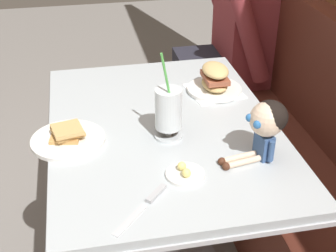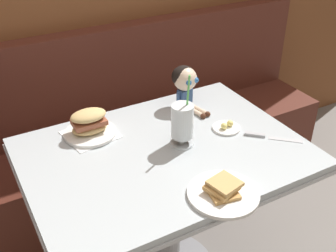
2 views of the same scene
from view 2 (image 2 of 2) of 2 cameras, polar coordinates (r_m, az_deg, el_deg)
The scene contains 8 objects.
booth_bench at distance 2.38m, azimuth -7.73°, elevation -3.82°, with size 2.60×0.48×1.00m.
diner_table at distance 1.79m, azimuth -0.41°, elevation -8.44°, with size 1.11×0.81×0.74m.
toast_plate at distance 1.46m, azimuth 7.51°, elevation -8.90°, with size 0.25×0.25×0.06m.
milkshake_glass at distance 1.65m, azimuth 1.96°, elevation 0.43°, with size 0.10×0.10×0.31m.
sandwich_plate at distance 1.77m, azimuth -10.64°, elevation 0.09°, with size 0.23×0.23×0.12m.
butter_saucer at distance 1.82m, azimuth 7.96°, elevation -0.17°, with size 0.12×0.12×0.04m.
butter_knife at distance 1.79m, azimuth 12.80°, elevation -1.32°, with size 0.19×0.17×0.01m.
seated_doll at distance 1.93m, azimuth 2.34°, elevation 6.15°, with size 0.13×0.23×0.20m.
Camera 2 is at (-0.66, -1.02, 1.70)m, focal length 44.80 mm.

